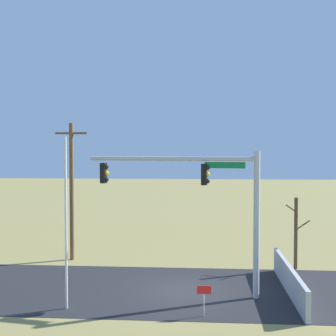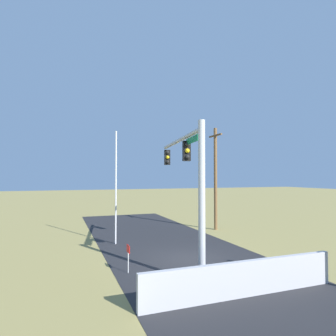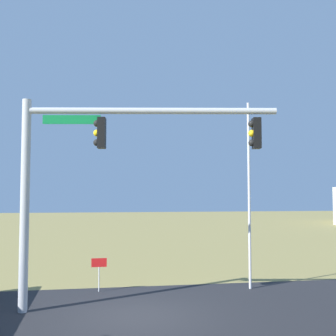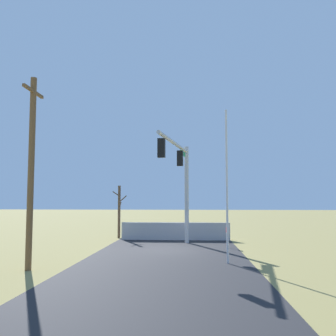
# 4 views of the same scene
# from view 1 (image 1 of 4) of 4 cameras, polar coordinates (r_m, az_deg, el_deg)

# --- Properties ---
(ground_plane) EXTENTS (160.00, 160.00, 0.00)m
(ground_plane) POSITION_cam_1_polar(r_m,az_deg,el_deg) (22.45, 1.68, -14.75)
(ground_plane) COLOR olive
(road_surface) EXTENTS (28.00, 8.00, 0.01)m
(road_surface) POSITION_cam_1_polar(r_m,az_deg,el_deg) (22.97, -8.66, -14.37)
(road_surface) COLOR #232326
(road_surface) RESTS_ON ground_plane
(sidewalk_corner) EXTENTS (6.00, 6.00, 0.01)m
(sidewalk_corner) POSITION_cam_1_polar(r_m,az_deg,el_deg) (21.82, 13.47, -15.32)
(sidewalk_corner) COLOR #B7B5AD
(sidewalk_corner) RESTS_ON ground_plane
(retaining_fence) EXTENTS (0.20, 7.76, 1.25)m
(retaining_fence) POSITION_cam_1_polar(r_m,az_deg,el_deg) (22.53, 14.67, -13.11)
(retaining_fence) COLOR #A8A8AD
(retaining_fence) RESTS_ON ground_plane
(signal_mast) EXTENTS (7.84, 1.48, 6.51)m
(signal_mast) POSITION_cam_1_polar(r_m,az_deg,el_deg) (20.96, 4.92, -3.10)
(signal_mast) COLOR #B2B5BA
(signal_mast) RESTS_ON ground_plane
(flagpole) EXTENTS (0.10, 0.10, 7.12)m
(flagpole) POSITION_cam_1_polar(r_m,az_deg,el_deg) (19.59, -12.43, -6.64)
(flagpole) COLOR silver
(flagpole) RESTS_ON ground_plane
(utility_pole) EXTENTS (1.90, 0.26, 8.13)m
(utility_pole) POSITION_cam_1_polar(r_m,az_deg,el_deg) (28.10, -11.76, -2.54)
(utility_pole) COLOR brown
(utility_pole) RESTS_ON ground_plane
(bare_tree) EXTENTS (1.27, 1.02, 3.95)m
(bare_tree) POSITION_cam_1_polar(r_m,az_deg,el_deg) (26.58, 15.45, -7.63)
(bare_tree) COLOR brown
(bare_tree) RESTS_ON ground_plane
(open_sign) EXTENTS (0.56, 0.04, 1.22)m
(open_sign) POSITION_cam_1_polar(r_m,az_deg,el_deg) (18.95, 4.45, -15.15)
(open_sign) COLOR silver
(open_sign) RESTS_ON ground_plane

